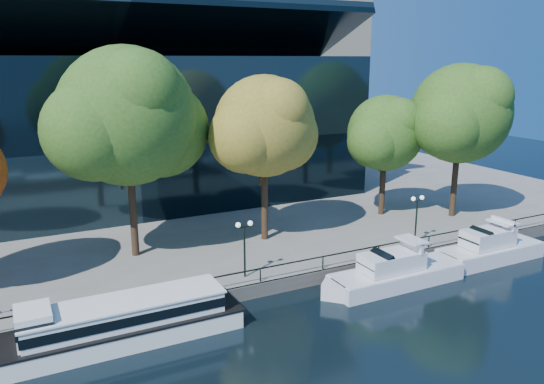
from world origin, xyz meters
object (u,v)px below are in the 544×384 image
tree_2 (130,119)px  tree_3 (267,128)px  tour_boat (110,323)px  cruiser_near (392,273)px  lamp_1 (244,236)px  lamp_2 (417,209)px  tree_5 (462,116)px  cruiser_far (487,249)px  tree_4 (387,135)px

tree_2 → tree_3: size_ratio=1.16×
tour_boat → tree_3: size_ratio=1.16×
tour_boat → cruiser_near: cruiser_near is taller
tour_boat → lamp_1: size_ratio=3.90×
tree_2 → lamp_2: (20.89, -7.62, -7.51)m
tree_2 → lamp_2: tree_2 is taller
cruiser_near → tree_5: (14.51, 8.57, 9.61)m
cruiser_far → lamp_2: size_ratio=2.56×
cruiser_near → tree_2: size_ratio=0.72×
tree_5 → tree_3: bearing=173.9°
tree_4 → lamp_2: (-3.04, -8.07, -4.80)m
lamp_2 → tree_2: bearing=160.0°
cruiser_near → tree_3: tree_3 is taller
tree_5 → lamp_2: tree_5 is taller
cruiser_far → lamp_2: bearing=138.2°
tree_3 → tree_4: size_ratio=1.18×
tree_2 → tree_3: bearing=-5.8°
tour_boat → lamp_1: lamp_1 is taller
tree_2 → lamp_1: size_ratio=3.92×
cruiser_near → cruiser_far: size_ratio=1.09×
tour_boat → tree_2: tree_2 is taller
cruiser_far → tour_boat: bearing=178.9°
tour_boat → lamp_1: 10.57m
tree_3 → lamp_1: size_ratio=3.37×
tree_3 → tree_2: bearing=174.2°
tour_boat → cruiser_near: (19.30, -0.90, -0.25)m
tree_3 → lamp_2: size_ratio=3.37×
cruiser_near → cruiser_far: cruiser_far is taller
tree_2 → lamp_1: (5.62, -7.62, -7.51)m
cruiser_far → tree_3: bearing=144.7°
tree_3 → lamp_2: tree_3 is taller
tree_4 → lamp_1: tree_4 is taller
cruiser_far → tree_2: tree_2 is taller
tour_boat → tree_5: tree_5 is taller
tree_2 → tree_4: tree_2 is taller
cruiser_far → lamp_2: lamp_2 is taller
tree_2 → lamp_2: bearing=-20.0°
cruiser_far → tree_5: (4.68, 8.22, 9.55)m
cruiser_near → tree_3: size_ratio=0.83×
cruiser_far → lamp_1: size_ratio=2.56×
cruiser_far → tree_4: size_ratio=0.90×
tree_2 → tour_boat: bearing=-110.7°
tree_2 → tree_5: size_ratio=1.10×
tree_3 → tree_4: bearing=6.4°
cruiser_near → tour_boat: bearing=177.3°
cruiser_near → tree_3: 14.88m
lamp_1 → lamp_2: same height
lamp_2 → tree_5: bearing=27.0°
tree_3 → tree_5: size_ratio=0.94×
tree_4 → cruiser_near: bearing=-125.7°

